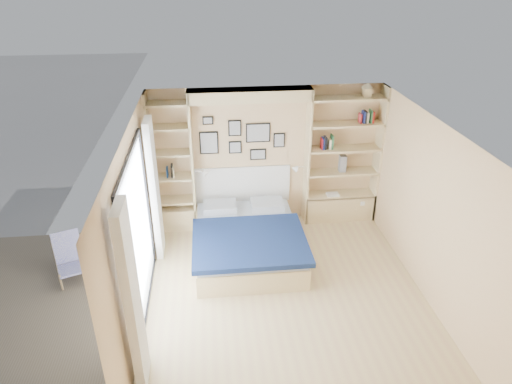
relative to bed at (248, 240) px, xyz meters
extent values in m
plane|color=tan|center=(0.45, -1.08, -0.28)|extent=(4.50, 4.50, 0.00)
plane|color=tan|center=(0.45, 1.17, 0.97)|extent=(4.00, 0.00, 4.00)
plane|color=tan|center=(0.45, -3.33, 0.97)|extent=(4.00, 0.00, 4.00)
plane|color=tan|center=(-1.55, -1.08, 0.97)|extent=(0.00, 4.50, 4.50)
plane|color=tan|center=(2.45, -1.08, 0.97)|extent=(0.00, 4.50, 4.50)
plane|color=white|center=(0.45, -1.08, 2.22)|extent=(4.50, 4.50, 0.00)
cube|color=beige|center=(-0.85, 1.00, 0.97)|extent=(0.04, 0.35, 2.50)
cube|color=beige|center=(1.15, 1.00, 0.97)|extent=(0.04, 0.35, 2.50)
cube|color=beige|center=(0.15, 1.00, 2.12)|extent=(2.00, 0.35, 0.20)
cube|color=beige|center=(2.43, 1.00, 0.97)|extent=(0.04, 0.35, 2.50)
cube|color=beige|center=(-1.53, 1.00, 0.97)|extent=(0.04, 0.35, 2.50)
cube|color=beige|center=(1.80, 1.00, -0.03)|extent=(1.30, 0.35, 0.50)
cube|color=beige|center=(-1.20, 1.00, -0.08)|extent=(0.70, 0.35, 0.40)
cube|color=black|center=(-1.52, -1.08, 1.95)|extent=(0.04, 2.08, 0.06)
cube|color=black|center=(-1.52, -1.08, -0.25)|extent=(0.04, 2.08, 0.06)
cube|color=black|center=(-1.52, -2.10, 0.82)|extent=(0.04, 0.06, 2.20)
cube|color=black|center=(-1.52, -0.06, 0.82)|extent=(0.04, 0.06, 2.20)
cube|color=silver|center=(-1.53, -1.08, 0.84)|extent=(0.01, 2.00, 2.20)
cube|color=white|center=(-1.43, -2.38, 0.87)|extent=(0.10, 0.45, 2.30)
cube|color=white|center=(-1.43, 0.22, 0.87)|extent=(0.10, 0.45, 2.30)
cube|color=beige|center=(1.80, 1.00, 0.22)|extent=(1.30, 0.35, 0.04)
cube|color=beige|center=(1.80, 1.00, 0.67)|extent=(1.30, 0.35, 0.04)
cube|color=beige|center=(1.80, 1.00, 1.12)|extent=(1.30, 0.35, 0.04)
cube|color=beige|center=(1.80, 1.00, 1.57)|extent=(1.30, 0.35, 0.04)
cube|color=beige|center=(1.80, 1.00, 2.02)|extent=(1.30, 0.35, 0.04)
cube|color=beige|center=(-1.20, 1.00, 0.27)|extent=(0.70, 0.35, 0.04)
cube|color=beige|center=(-1.20, 1.00, 0.72)|extent=(0.70, 0.35, 0.04)
cube|color=beige|center=(-1.20, 1.00, 1.17)|extent=(0.70, 0.35, 0.04)
cube|color=beige|center=(-1.20, 1.00, 1.62)|extent=(0.70, 0.35, 0.04)
cube|color=beige|center=(-1.20, 1.00, 2.02)|extent=(0.70, 0.35, 0.04)
cube|color=beige|center=(0.00, -0.01, -0.10)|extent=(1.66, 2.07, 0.36)
cube|color=#A2A8B0|center=(0.00, -0.01, 0.13)|extent=(1.62, 2.03, 0.10)
cube|color=#101E42|center=(0.00, -0.37, 0.20)|extent=(1.76, 1.45, 0.08)
cube|color=#A2A8B0|center=(-0.41, 0.72, 0.24)|extent=(0.57, 0.41, 0.12)
cube|color=#A2A8B0|center=(0.41, 0.72, 0.24)|extent=(0.57, 0.41, 0.12)
cube|color=white|center=(0.00, 1.14, 0.44)|extent=(1.76, 0.04, 0.70)
cube|color=black|center=(-0.55, 1.15, 1.27)|extent=(0.32, 0.02, 0.40)
cube|color=gray|center=(-0.55, 1.14, 1.27)|extent=(0.28, 0.01, 0.36)
cube|color=black|center=(-0.10, 1.15, 1.52)|extent=(0.22, 0.02, 0.28)
cube|color=gray|center=(-0.10, 1.14, 1.52)|extent=(0.18, 0.01, 0.24)
cube|color=black|center=(-0.10, 1.15, 1.17)|extent=(0.22, 0.02, 0.22)
cube|color=gray|center=(-0.10, 1.14, 1.17)|extent=(0.18, 0.01, 0.18)
cube|color=black|center=(0.30, 1.15, 1.42)|extent=(0.42, 0.02, 0.34)
cube|color=gray|center=(0.30, 1.14, 1.42)|extent=(0.38, 0.01, 0.30)
cube|color=black|center=(0.30, 1.15, 1.02)|extent=(0.28, 0.02, 0.20)
cube|color=gray|center=(0.30, 1.14, 1.02)|extent=(0.24, 0.01, 0.16)
cube|color=black|center=(0.67, 1.15, 1.27)|extent=(0.20, 0.02, 0.26)
cube|color=gray|center=(0.67, 1.14, 1.27)|extent=(0.16, 0.01, 0.22)
cube|color=black|center=(-0.55, 1.15, 1.67)|extent=(0.18, 0.02, 0.14)
cube|color=gray|center=(-0.55, 1.14, 1.67)|extent=(0.14, 0.01, 0.10)
cylinder|color=silver|center=(-0.71, 0.92, 0.84)|extent=(0.20, 0.02, 0.02)
cone|color=white|center=(-0.61, 0.92, 0.82)|extent=(0.13, 0.12, 0.15)
cylinder|color=silver|center=(1.01, 0.92, 0.84)|extent=(0.20, 0.02, 0.02)
cone|color=white|center=(0.91, 0.92, 0.82)|extent=(0.13, 0.12, 0.15)
cube|color=#B51B25|center=(1.39, 0.99, 1.24)|extent=(0.02, 0.15, 0.19)
cube|color=navy|center=(1.41, 0.99, 1.24)|extent=(0.03, 0.15, 0.20)
cube|color=black|center=(1.45, 0.99, 1.25)|extent=(0.03, 0.15, 0.22)
cube|color=#BFB28C|center=(1.53, 0.99, 1.23)|extent=(0.04, 0.15, 0.17)
cube|color=#215832|center=(1.57, 0.99, 1.26)|extent=(0.03, 0.15, 0.25)
cube|color=#A0262E|center=(2.03, 0.99, 1.67)|extent=(0.02, 0.15, 0.16)
cube|color=navy|center=(2.08, 0.99, 1.69)|extent=(0.03, 0.15, 0.20)
cube|color=black|center=(2.11, 0.99, 1.70)|extent=(0.03, 0.15, 0.21)
cube|color=#BFB28C|center=(2.14, 0.99, 1.68)|extent=(0.04, 0.15, 0.18)
cube|color=#21572F|center=(2.21, 0.99, 1.70)|extent=(0.03, 0.15, 0.22)
cube|color=#B11E15|center=(2.24, 0.99, 1.69)|extent=(0.03, 0.15, 0.20)
cube|color=navy|center=(-1.29, 0.99, 0.83)|extent=(0.02, 0.15, 0.17)
cube|color=black|center=(-1.20, 0.99, 0.85)|extent=(0.03, 0.15, 0.22)
cube|color=#BFB28C|center=(-1.19, 0.99, 0.83)|extent=(0.03, 0.15, 0.19)
cube|color=beige|center=(2.10, 0.99, 2.12)|extent=(0.13, 0.13, 0.15)
cone|color=beige|center=(2.10, 0.99, 2.23)|extent=(0.20, 0.20, 0.08)
cube|color=slate|center=(1.80, 0.99, 0.84)|extent=(0.12, 0.12, 0.30)
cube|color=white|center=(1.65, 0.94, 0.26)|extent=(0.22, 0.16, 0.03)
cube|color=#665B4C|center=(-3.15, -1.08, -0.28)|extent=(3.20, 4.00, 0.05)
cylinder|color=tan|center=(-2.78, -0.70, -0.10)|extent=(0.07, 0.12, 0.35)
cylinder|color=tan|center=(-2.41, -0.56, -0.10)|extent=(0.07, 0.12, 0.35)
cylinder|color=tan|center=(-2.96, -0.24, -0.01)|extent=(0.13, 0.28, 0.58)
cylinder|color=tan|center=(-2.59, -0.10, -0.01)|extent=(0.13, 0.28, 0.58)
cube|color=#2A2BA6|center=(-2.66, -0.46, -0.03)|extent=(0.55, 0.60, 0.13)
cube|color=#2A2BA6|center=(-2.78, -0.14, 0.17)|extent=(0.45, 0.33, 0.47)
camera|label=1|loc=(-0.54, -6.25, 4.08)|focal=32.00mm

